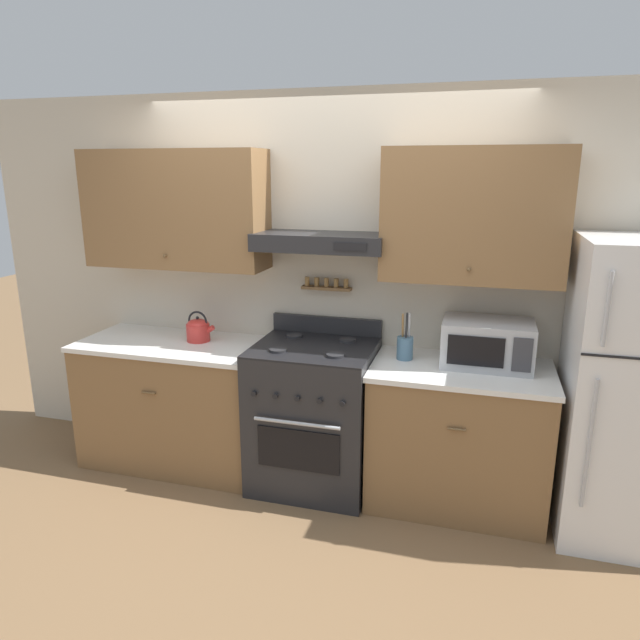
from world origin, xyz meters
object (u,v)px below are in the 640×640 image
microwave (487,343)px  utensil_crock (405,347)px  tea_kettle (198,329)px  stove_range (314,415)px  refrigerator (638,393)px

microwave → utensil_crock: 0.49m
tea_kettle → utensil_crock: utensil_crock is taller
tea_kettle → stove_range: bearing=-5.9°
stove_range → utensil_crock: (0.57, 0.09, 0.49)m
utensil_crock → microwave: bearing=2.1°
microwave → refrigerator: bearing=-8.8°
stove_range → tea_kettle: 1.00m
stove_range → microwave: (1.06, 0.11, 0.55)m
refrigerator → stove_range: bearing=179.4°
refrigerator → utensil_crock: bearing=175.3°
stove_range → microwave: microwave is taller
microwave → utensil_crock: (-0.49, -0.02, -0.06)m
refrigerator → tea_kettle: bearing=177.7°
stove_range → refrigerator: (1.88, -0.02, 0.37)m
microwave → utensil_crock: size_ratio=1.78×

